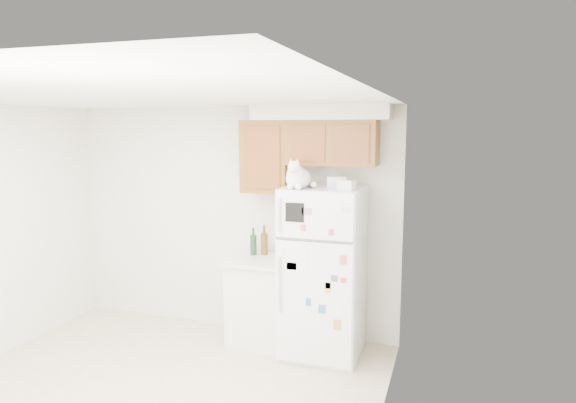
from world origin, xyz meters
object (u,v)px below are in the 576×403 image
at_px(storage_box_front, 347,185).
at_px(bottle_amber, 264,240).
at_px(refrigerator, 323,272).
at_px(storage_box_back, 336,182).
at_px(base_counter, 261,300).
at_px(cat, 298,177).
at_px(bottle_green, 253,241).

xyz_separation_m(storage_box_front, bottle_amber, (-0.96, 0.36, -0.67)).
bearing_deg(refrigerator, storage_box_back, 30.36).
bearing_deg(base_counter, storage_box_front, -12.99).
bearing_deg(cat, base_counter, 150.12).
distance_m(storage_box_front, bottle_green, 1.30).
distance_m(cat, storage_box_front, 0.47).
xyz_separation_m(refrigerator, base_counter, (-0.69, 0.07, -0.39)).
bearing_deg(refrigerator, base_counter, 173.91).
relative_size(storage_box_back, bottle_green, 0.61).
relative_size(cat, storage_box_front, 2.80).
bearing_deg(bottle_amber, storage_box_front, -20.59).
distance_m(refrigerator, storage_box_back, 0.91).
relative_size(refrigerator, bottle_green, 5.72).
relative_size(base_counter, bottle_green, 3.10).
distance_m(refrigerator, base_counter, 0.79).
distance_m(cat, storage_box_back, 0.41).
height_order(refrigerator, bottle_green, refrigerator).
xyz_separation_m(refrigerator, bottle_amber, (-0.71, 0.22, 0.23)).
relative_size(refrigerator, base_counter, 1.85).
height_order(cat, storage_box_back, cat).
bearing_deg(storage_box_front, bottle_amber, 173.71).
height_order(storage_box_front, bottle_amber, storage_box_front).
relative_size(base_counter, storage_box_back, 5.11).
bearing_deg(bottle_green, cat, -31.40).
distance_m(base_counter, storage_box_front, 1.61).
xyz_separation_m(cat, bottle_amber, (-0.50, 0.42, -0.73)).
xyz_separation_m(refrigerator, bottle_green, (-0.81, 0.17, 0.22)).
distance_m(cat, bottle_amber, 0.98).
distance_m(base_counter, bottle_amber, 0.63).
relative_size(refrigerator, bottle_amber, 5.33).
height_order(base_counter, bottle_green, bottle_green).
bearing_deg(storage_box_back, bottle_green, 158.03).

